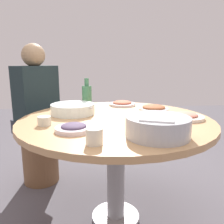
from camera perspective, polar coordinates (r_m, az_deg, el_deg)
ground at (r=1.80m, az=0.88°, el=-24.48°), size 8.00×8.00×0.00m
round_dining_table at (r=1.51m, az=0.96°, el=-5.36°), size 1.22×1.22×0.72m
rice_bowl at (r=1.14m, az=11.09°, el=-3.42°), size 0.31×0.31×0.11m
soup_bowl at (r=1.62m, az=-9.53°, el=0.68°), size 0.30×0.30×0.07m
dish_tofu_braise at (r=1.91m, az=2.50°, el=2.10°), size 0.22×0.22×0.04m
dish_eggplant at (r=1.23m, az=-9.31°, el=-3.82°), size 0.19×0.19×0.04m
dish_shrimp at (r=1.54m, az=17.44°, el=-0.97°), size 0.23×0.23×0.04m
dish_stirfry at (r=1.73m, az=10.14°, el=0.93°), size 0.21×0.21×0.04m
green_bottle at (r=1.84m, az=-6.14°, el=3.99°), size 0.07×0.07×0.23m
tea_cup_near at (r=1.37m, az=-16.16°, el=-2.09°), size 0.08×0.08×0.05m
tea_cup_far at (r=1.02m, az=-4.35°, el=-5.94°), size 0.08×0.08×0.07m
stool_for_diner_left at (r=2.24m, az=-17.04°, el=-10.44°), size 0.31×0.31×0.46m
diner_left at (r=2.10m, az=-17.98°, el=3.50°), size 0.47×0.47×0.76m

